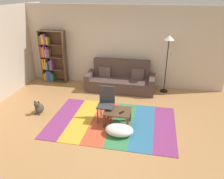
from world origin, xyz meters
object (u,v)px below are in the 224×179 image
(coffee_table, at_px, (118,113))
(standing_lamp, at_px, (168,45))
(pouf, at_px, (119,130))
(tv_remote, at_px, (122,112))
(couch, at_px, (120,80))
(folding_chair, at_px, (106,101))
(dog, at_px, (39,108))
(bookshelf, at_px, (51,58))

(coffee_table, distance_m, standing_lamp, 2.85)
(pouf, bearing_deg, tv_remote, 91.18)
(couch, distance_m, coffee_table, 2.16)
(tv_remote, height_order, folding_chair, folding_chair)
(dog, xyz_separation_m, standing_lamp, (3.38, 2.15, 1.39))
(standing_lamp, bearing_deg, dog, -147.61)
(coffee_table, height_order, standing_lamp, standing_lamp)
(couch, height_order, bookshelf, bookshelf)
(pouf, relative_size, folding_chair, 0.73)
(dog, height_order, folding_chair, folding_chair)
(pouf, relative_size, tv_remote, 4.40)
(couch, relative_size, coffee_table, 3.52)
(dog, bearing_deg, pouf, -13.62)
(dog, xyz_separation_m, tv_remote, (2.33, -0.22, 0.24))
(tv_remote, bearing_deg, coffee_table, 177.28)
(pouf, bearing_deg, standing_lamp, 68.88)
(pouf, height_order, standing_lamp, standing_lamp)
(tv_remote, xyz_separation_m, folding_chair, (-0.44, 0.28, 0.13))
(coffee_table, height_order, pouf, coffee_table)
(dog, bearing_deg, folding_chair, 1.86)
(pouf, height_order, tv_remote, tv_remote)
(tv_remote, distance_m, folding_chair, 0.54)
(pouf, xyz_separation_m, dog, (-2.34, 0.57, 0.03))
(couch, relative_size, tv_remote, 15.07)
(couch, relative_size, standing_lamp, 1.22)
(pouf, xyz_separation_m, standing_lamp, (1.05, 2.71, 1.42))
(pouf, relative_size, standing_lamp, 0.36)
(couch, xyz_separation_m, bookshelf, (-2.59, 0.28, 0.55))
(pouf, bearing_deg, bookshelf, 136.48)
(bookshelf, distance_m, folding_chair, 3.40)
(bookshelf, xyz_separation_m, dog, (0.66, -2.28, -0.73))
(couch, xyz_separation_m, tv_remote, (0.40, -2.22, 0.07))
(tv_remote, bearing_deg, pouf, -56.82)
(bookshelf, bearing_deg, folding_chair, -41.02)
(couch, xyz_separation_m, folding_chair, (-0.04, -1.94, 0.20))
(dog, bearing_deg, tv_remote, -5.34)
(bookshelf, height_order, dog, bookshelf)
(bookshelf, xyz_separation_m, tv_remote, (2.99, -2.50, -0.48))
(coffee_table, bearing_deg, bookshelf, 139.95)
(couch, relative_size, bookshelf, 1.22)
(bookshelf, distance_m, standing_lamp, 4.10)
(standing_lamp, bearing_deg, pouf, -111.12)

